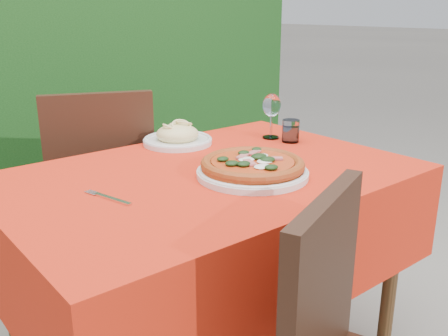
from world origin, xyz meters
TOP-DOWN VIEW (x-y plane):
  - hedge at (0.00, 1.55)m, footprint 3.20×0.55m
  - dining_table at (0.00, 0.00)m, footprint 1.26×0.86m
  - chair_far at (-0.05, 0.67)m, footprint 0.55×0.55m
  - pizza_plate at (0.07, -0.12)m, footprint 0.34×0.34m
  - pasta_plate at (0.11, 0.34)m, footprint 0.26×0.26m
  - water_glass at (0.46, 0.09)m, footprint 0.06×0.06m
  - wine_glass at (0.44, 0.18)m, footprint 0.07×0.07m
  - fork at (-0.34, -0.03)m, footprint 0.07×0.18m

SIDE VIEW (x-z plane):
  - chair_far at x=-0.05m, z-range 0.07..1.00m
  - dining_table at x=0.00m, z-range 0.22..0.97m
  - fork at x=-0.34m, z-range 0.75..0.75m
  - pasta_plate at x=0.11m, z-range 0.74..0.81m
  - pizza_plate at x=0.07m, z-range 0.75..0.81m
  - water_glass at x=0.46m, z-range 0.74..0.83m
  - wine_glass at x=0.44m, z-range 0.78..0.96m
  - hedge at x=0.00m, z-range 0.03..1.81m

